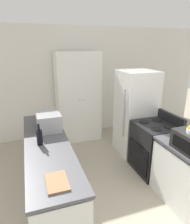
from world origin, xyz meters
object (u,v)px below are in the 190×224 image
object	(u,v)px
pantry_cabinet	(78,97)
wine_bottle	(40,137)
microwave	(49,121)
refrigerator	(135,113)
stove	(154,147)

from	to	relation	value
pantry_cabinet	wine_bottle	world-z (taller)	pantry_cabinet
microwave	pantry_cabinet	bearing A→B (deg)	58.14
microwave	wine_bottle	bearing A→B (deg)	-109.20
microwave	refrigerator	bearing A→B (deg)	9.98
microwave	wine_bottle	size ratio (longest dim) A/B	1.66
pantry_cabinet	stove	xyz separation A→B (m)	(0.92, -1.75, -0.57)
stove	microwave	distance (m)	1.89
stove	wine_bottle	size ratio (longest dim) A/B	3.50
stove	wine_bottle	distance (m)	2.01
stove	microwave	xyz separation A→B (m)	(-1.75, 0.42, 0.57)
refrigerator	pantry_cabinet	bearing A→B (deg)	132.61
refrigerator	wine_bottle	bearing A→B (deg)	-156.91
microwave	wine_bottle	distance (m)	0.55
stove	refrigerator	world-z (taller)	refrigerator
stove	wine_bottle	bearing A→B (deg)	-177.05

